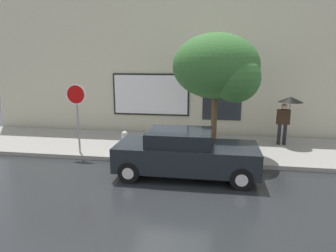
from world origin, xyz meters
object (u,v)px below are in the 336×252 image
(parked_car, at_px, (185,154))
(fire_hydrant, at_px, (125,142))
(street_tree, at_px, (220,69))
(stop_sign, at_px, (77,105))
(pedestrian_with_umbrella, at_px, (288,107))

(parked_car, relative_size, fire_hydrant, 5.33)
(street_tree, bearing_deg, stop_sign, -172.22)
(parked_car, relative_size, street_tree, 1.00)
(street_tree, bearing_deg, fire_hydrant, -173.78)
(pedestrian_with_umbrella, relative_size, street_tree, 0.46)
(pedestrian_with_umbrella, distance_m, stop_sign, 8.28)
(fire_hydrant, relative_size, pedestrian_with_umbrella, 0.41)
(pedestrian_with_umbrella, xyz_separation_m, stop_sign, (-7.94, -2.34, 0.25))
(stop_sign, bearing_deg, street_tree, 7.78)
(fire_hydrant, xyz_separation_m, stop_sign, (-1.69, -0.33, 1.43))
(fire_hydrant, distance_m, pedestrian_with_umbrella, 6.67)
(fire_hydrant, height_order, street_tree, street_tree)
(parked_car, distance_m, stop_sign, 4.54)
(parked_car, distance_m, street_tree, 3.42)
(parked_car, xyz_separation_m, pedestrian_with_umbrella, (3.78, 3.67, 1.00))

